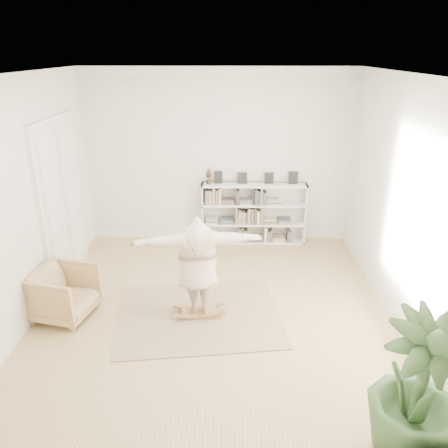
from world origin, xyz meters
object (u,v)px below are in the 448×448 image
Objects in this scene: person at (198,263)px; rocker_board at (199,311)px; bookshelf at (253,214)px; armchair at (64,293)px; houseplant at (417,392)px.

rocker_board is at bearing -14.45° from person.
person is (0.00, -0.00, 0.85)m from rocker_board.
bookshelf is 2.50× the size of armchair.
bookshelf is 4.22m from armchair.
houseplant is (2.31, -2.49, 0.74)m from rocker_board.
person is at bearing 132.90° from houseplant.
houseplant is at bearing -54.43° from rocker_board.
person is 1.19× the size of houseplant.
bookshelf is 3.08m from rocker_board.
armchair is 0.45× the size of person.
houseplant reaches higher than armchair.
bookshelf is at bearing -33.02° from armchair.
bookshelf is 1.35× the size of houseplant.
person reaches higher than rocker_board.
person reaches higher than houseplant.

